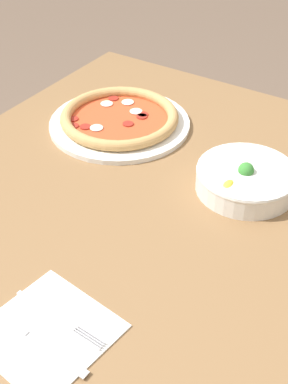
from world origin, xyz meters
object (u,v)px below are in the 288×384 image
(pizza, at_px, (120,119))
(fork, at_px, (58,318))
(bowl, at_px, (246,178))
(knife, at_px, (33,338))

(pizza, height_order, fork, pizza)
(pizza, bearing_deg, bowl, 79.11)
(pizza, xyz_separation_m, bowl, (0.07, 0.36, 0.01))
(pizza, distance_m, knife, 0.64)
(fork, bearing_deg, pizza, 118.88)
(pizza, xyz_separation_m, knife, (0.59, 0.25, -0.01))
(pizza, bearing_deg, knife, 23.01)
(pizza, xyz_separation_m, fork, (0.54, 0.26, -0.01))
(bowl, xyz_separation_m, fork, (0.47, -0.11, -0.02))
(pizza, height_order, bowl, bowl)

